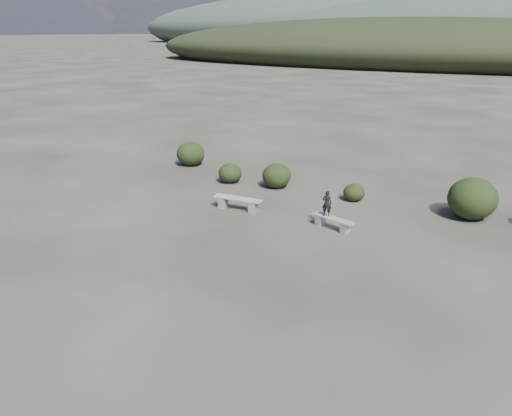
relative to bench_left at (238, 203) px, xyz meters
The scene contains 9 objects.
ground 5.83m from the bench_left, 72.38° to the right, with size 1200.00×1200.00×0.00m, color #292520.
bench_left is the anchor object (origin of this frame).
bench_right 3.78m from the bench_left, ahead, with size 1.63×0.68×0.40m.
seated_person 3.56m from the bench_left, ahead, with size 0.33×0.21×0.89m, color black.
shrub_a 3.60m from the bench_left, 130.21° to the left, with size 1.04×1.04×0.85m, color black.
shrub_b 3.22m from the bench_left, 93.88° to the left, with size 1.23×1.23×1.05m, color black.
shrub_c 4.67m from the bench_left, 46.01° to the left, with size 0.85×0.85×0.68m, color black.
shrub_d 8.41m from the bench_left, 26.78° to the left, with size 1.70×1.70×1.49m, color black.
shrub_f 7.01m from the bench_left, 144.29° to the left, with size 1.38×1.38×1.17m, color black.
Camera 1 is at (8.36, -8.86, 6.38)m, focal length 35.00 mm.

